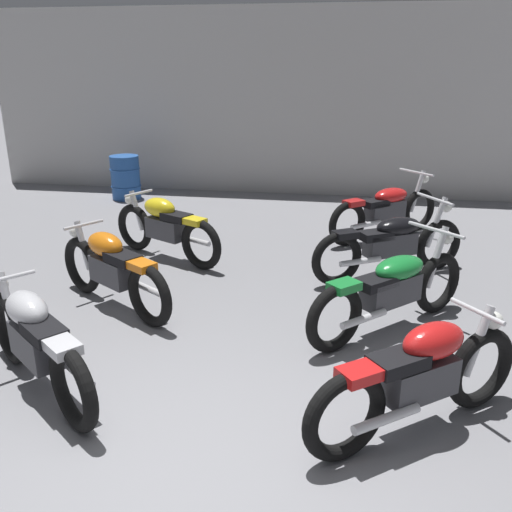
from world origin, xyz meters
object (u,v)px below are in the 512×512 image
Objects in this scene: motorcycle_left_row_0 at (36,341)px; motorcycle_left_row_2 at (165,227)px; motorcycle_right_row_1 at (392,288)px; motorcycle_right_row_0 at (421,376)px; motorcycle_right_row_3 at (386,209)px; oil_drum at (125,177)px; motorcycle_right_row_2 at (391,243)px; motorcycle_left_row_1 at (112,268)px.

motorcycle_left_row_0 is 0.90× the size of motorcycle_left_row_2.
motorcycle_left_row_2 is 1.11× the size of motorcycle_right_row_1.
motorcycle_right_row_3 is at bearing 90.05° from motorcycle_right_row_0.
motorcycle_right_row_2 is at bearing -34.94° from oil_drum.
motorcycle_left_row_0 is 3.28m from motorcycle_left_row_2.
oil_drum is at bearing 134.41° from motorcycle_right_row_1.
motorcycle_left_row_1 is 1.05× the size of motorcycle_right_row_0.
motorcycle_right_row_0 is at bearing -28.43° from motorcycle_left_row_1.
motorcycle_left_row_0 is 1.90× the size of oil_drum.
motorcycle_right_row_0 is at bearing -89.95° from motorcycle_right_row_3.
motorcycle_left_row_0 is 1.00× the size of motorcycle_right_row_0.
motorcycle_left_row_1 is at bearing 151.57° from motorcycle_right_row_0.
motorcycle_left_row_2 is at bearing 90.27° from motorcycle_left_row_0.
motorcycle_left_row_2 reaches higher than oil_drum.
motorcycle_right_row_3 is (0.10, 3.18, 0.00)m from motorcycle_right_row_1.
oil_drum is (-4.91, 3.43, -0.03)m from motorcycle_right_row_2.
oil_drum is at bearing 145.06° from motorcycle_right_row_2.
motorcycle_right_row_0 is (3.07, -1.66, 0.00)m from motorcycle_left_row_1.
motorcycle_left_row_2 is at bearing 150.17° from motorcycle_right_row_1.
oil_drum is at bearing 106.44° from motorcycle_left_row_0.
motorcycle_right_row_1 is at bearing -91.77° from motorcycle_right_row_3.
motorcycle_right_row_0 reaches higher than oil_drum.
motorcycle_right_row_3 is 5.22m from oil_drum.
motorcycle_right_row_1 reaches higher than motorcycle_left_row_1.
motorcycle_left_row_2 is 1.10× the size of motorcycle_right_row_0.
motorcycle_right_row_2 is (-0.02, 3.12, -0.01)m from motorcycle_right_row_0.
motorcycle_right_row_3 is at bearing 89.38° from motorcycle_right_row_2.
motorcycle_left_row_0 is 0.95× the size of motorcycle_left_row_1.
motorcycle_right_row_2 reaches higher than motorcycle_left_row_0.
motorcycle_right_row_3 is (2.99, 4.79, -0.01)m from motorcycle_left_row_0.
motorcycle_right_row_1 is at bearing -93.07° from motorcycle_right_row_2.
motorcycle_right_row_2 is (0.08, 1.50, 0.00)m from motorcycle_right_row_1.
motorcycle_right_row_2 reaches higher than oil_drum.
motorcycle_right_row_3 reaches higher than motorcycle_left_row_0.
motorcycle_right_row_1 is at bearing 29.10° from motorcycle_left_row_0.
motorcycle_right_row_3 is (-0.00, 4.80, -0.01)m from motorcycle_right_row_0.
motorcycle_right_row_1 is (-0.10, 1.62, -0.01)m from motorcycle_right_row_0.
motorcycle_left_row_1 is 0.89× the size of motorcycle_right_row_2.
oil_drum is (-1.93, 6.54, -0.03)m from motorcycle_left_row_0.
motorcycle_left_row_1 is (-0.07, 1.65, 0.00)m from motorcycle_left_row_0.
motorcycle_left_row_2 is 4.46m from motorcycle_right_row_0.
motorcycle_right_row_1 is (2.90, 1.61, -0.01)m from motorcycle_left_row_0.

